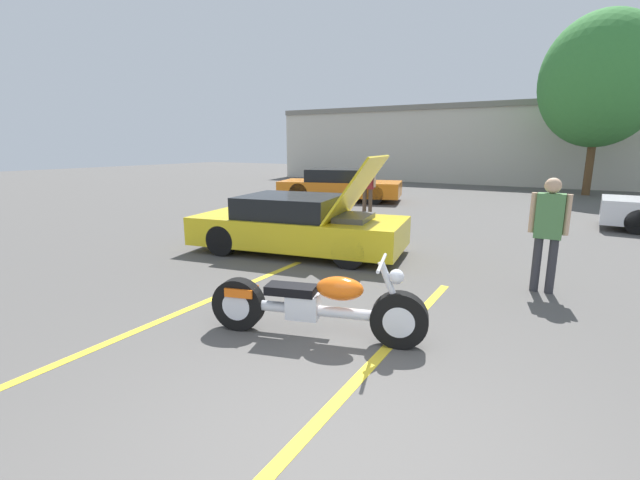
{
  "coord_description": "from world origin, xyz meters",
  "views": [
    {
      "loc": [
        1.12,
        -2.22,
        2.12
      ],
      "look_at": [
        -1.89,
        2.91,
        0.8
      ],
      "focal_mm": 24.0,
      "sensor_mm": 36.0,
      "label": 1
    }
  ],
  "objects_px": {
    "tree_background": "(601,80)",
    "spectator_by_show_car": "(368,183)",
    "parked_car_left_row": "(339,185)",
    "motorcycle": "(315,305)",
    "show_car_hood_open": "(299,225)",
    "spectator_near_motorcycle": "(548,226)"
  },
  "relations": [
    {
      "from": "tree_background",
      "to": "spectator_by_show_car",
      "type": "height_order",
      "value": "tree_background"
    },
    {
      "from": "spectator_by_show_car",
      "to": "parked_car_left_row",
      "type": "bearing_deg",
      "value": 132.01
    },
    {
      "from": "motorcycle",
      "to": "show_car_hood_open",
      "type": "relative_size",
      "value": 0.54
    },
    {
      "from": "spectator_by_show_car",
      "to": "tree_background",
      "type": "bearing_deg",
      "value": 58.4
    },
    {
      "from": "parked_car_left_row",
      "to": "spectator_near_motorcycle",
      "type": "height_order",
      "value": "spectator_near_motorcycle"
    },
    {
      "from": "motorcycle",
      "to": "show_car_hood_open",
      "type": "bearing_deg",
      "value": 109.63
    },
    {
      "from": "parked_car_left_row",
      "to": "motorcycle",
      "type": "bearing_deg",
      "value": -78.94
    },
    {
      "from": "tree_background",
      "to": "spectator_near_motorcycle",
      "type": "bearing_deg",
      "value": -93.0
    },
    {
      "from": "show_car_hood_open",
      "to": "spectator_by_show_car",
      "type": "xyz_separation_m",
      "value": [
        -0.81,
        5.13,
        0.42
      ]
    },
    {
      "from": "spectator_near_motorcycle",
      "to": "spectator_by_show_car",
      "type": "relative_size",
      "value": 1.01
    },
    {
      "from": "spectator_near_motorcycle",
      "to": "spectator_by_show_car",
      "type": "bearing_deg",
      "value": 134.31
    },
    {
      "from": "tree_background",
      "to": "motorcycle",
      "type": "height_order",
      "value": "tree_background"
    },
    {
      "from": "spectator_near_motorcycle",
      "to": "spectator_by_show_car",
      "type": "distance_m",
      "value": 7.48
    },
    {
      "from": "tree_background",
      "to": "spectator_near_motorcycle",
      "type": "xyz_separation_m",
      "value": [
        -0.79,
        -15.13,
        -3.76
      ]
    },
    {
      "from": "motorcycle",
      "to": "spectator_near_motorcycle",
      "type": "relative_size",
      "value": 1.44
    },
    {
      "from": "motorcycle",
      "to": "spectator_by_show_car",
      "type": "bearing_deg",
      "value": 94.5
    },
    {
      "from": "tree_background",
      "to": "motorcycle",
      "type": "xyz_separation_m",
      "value": [
        -2.89,
        -18.14,
        -4.38
      ]
    },
    {
      "from": "parked_car_left_row",
      "to": "show_car_hood_open",
      "type": "bearing_deg",
      "value": -83.17
    },
    {
      "from": "show_car_hood_open",
      "to": "spectator_near_motorcycle",
      "type": "relative_size",
      "value": 2.65
    },
    {
      "from": "spectator_by_show_car",
      "to": "motorcycle",
      "type": "bearing_deg",
      "value": -69.49
    },
    {
      "from": "parked_car_left_row",
      "to": "spectator_by_show_car",
      "type": "distance_m",
      "value": 3.61
    },
    {
      "from": "show_car_hood_open",
      "to": "spectator_by_show_car",
      "type": "bearing_deg",
      "value": 89.16
    }
  ]
}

